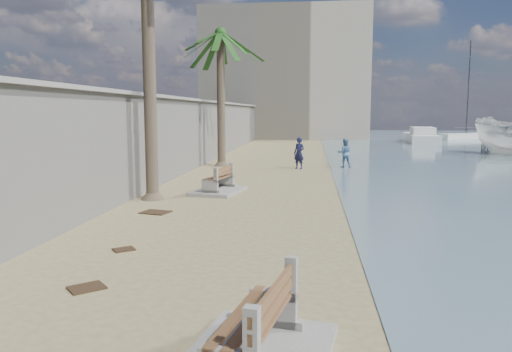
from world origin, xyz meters
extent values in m
plane|color=#908158|center=(0.00, 0.00, 0.00)|extent=(140.00, 140.00, 0.00)
cube|color=gray|center=(-5.20, 20.00, 1.75)|extent=(0.45, 70.00, 3.50)
cube|color=gray|center=(-5.20, 20.00, 3.55)|extent=(0.80, 70.00, 0.12)
cube|color=#B7AA93|center=(-2.00, 52.00, 7.00)|extent=(18.00, 12.00, 14.00)
cube|color=gray|center=(-2.36, 11.35, 0.06)|extent=(1.90, 2.47, 0.12)
cylinder|color=brown|center=(-4.31, 9.71, 4.13)|extent=(0.42, 0.42, 8.27)
cylinder|color=brown|center=(-3.86, 20.31, 3.54)|extent=(0.44, 0.44, 7.08)
cylinder|color=#2D2D33|center=(-5.10, 12.00, 6.11)|extent=(0.12, 0.12, 5.00)
imported|color=#16193D|center=(0.38, 19.42, 0.94)|extent=(0.81, 0.74, 1.87)
imported|color=#507BA6|center=(2.77, 20.33, 0.85)|extent=(0.85, 0.67, 1.70)
cube|color=silver|center=(17.89, 50.62, 0.25)|extent=(6.93, 5.17, 0.70)
cylinder|color=#2D2D33|center=(17.89, 50.62, 5.53)|extent=(0.12, 0.12, 10.07)
cube|color=#382616|center=(-2.72, 1.28, 0.01)|extent=(0.72, 0.71, 0.03)
cube|color=#382616|center=(-3.53, 7.55, 0.01)|extent=(0.93, 0.82, 0.03)
cube|color=#382616|center=(-2.97, 3.60, 0.01)|extent=(0.55, 0.54, 0.03)
camera|label=1|loc=(0.98, -6.40, 2.94)|focal=35.00mm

